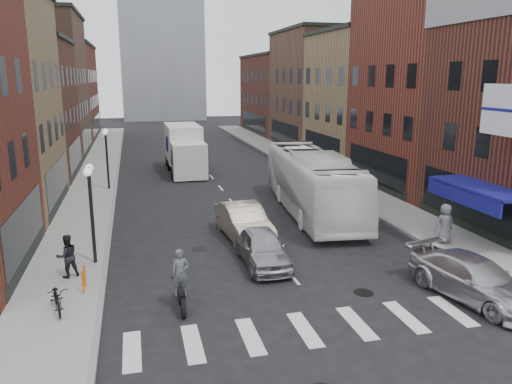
% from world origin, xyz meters
% --- Properties ---
extents(ground, '(160.00, 160.00, 0.00)m').
position_xyz_m(ground, '(0.00, 0.00, 0.00)').
color(ground, black).
rests_on(ground, ground).
extents(sidewalk_left, '(3.00, 74.00, 0.15)m').
position_xyz_m(sidewalk_left, '(-8.50, 22.00, 0.07)').
color(sidewalk_left, gray).
rests_on(sidewalk_left, ground).
extents(sidewalk_right, '(3.00, 74.00, 0.15)m').
position_xyz_m(sidewalk_right, '(8.50, 22.00, 0.07)').
color(sidewalk_right, gray).
rests_on(sidewalk_right, ground).
extents(curb_left, '(0.20, 74.00, 0.16)m').
position_xyz_m(curb_left, '(-7.00, 22.00, 0.00)').
color(curb_left, gray).
rests_on(curb_left, ground).
extents(curb_right, '(0.20, 74.00, 0.16)m').
position_xyz_m(curb_right, '(7.00, 22.00, 0.00)').
color(curb_right, gray).
rests_on(curb_right, ground).
extents(crosswalk_stripes, '(12.00, 2.20, 0.01)m').
position_xyz_m(crosswalk_stripes, '(0.00, -3.00, 0.00)').
color(crosswalk_stripes, silver).
rests_on(crosswalk_stripes, ground).
extents(bldg_left_far_a, '(10.30, 12.20, 13.30)m').
position_xyz_m(bldg_left_far_a, '(-14.99, 35.00, 6.65)').
color(bldg_left_far_a, brown).
rests_on(bldg_left_far_a, ground).
extents(bldg_left_far_b, '(10.30, 16.20, 11.30)m').
position_xyz_m(bldg_left_far_b, '(-14.99, 49.00, 5.65)').
color(bldg_left_far_b, maroon).
rests_on(bldg_left_far_b, ground).
extents(bldg_right_mid_a, '(10.30, 10.20, 14.30)m').
position_xyz_m(bldg_right_mid_a, '(15.00, 14.00, 7.15)').
color(bldg_right_mid_a, maroon).
rests_on(bldg_right_mid_a, ground).
extents(bldg_right_mid_b, '(10.30, 10.20, 11.30)m').
position_xyz_m(bldg_right_mid_b, '(14.99, 24.00, 5.65)').
color(bldg_right_mid_b, '#957D52').
rests_on(bldg_right_mid_b, ground).
extents(bldg_right_far_a, '(10.30, 12.20, 12.30)m').
position_xyz_m(bldg_right_far_a, '(14.99, 35.00, 6.15)').
color(bldg_right_far_a, brown).
rests_on(bldg_right_far_a, ground).
extents(bldg_right_far_b, '(10.30, 16.20, 10.30)m').
position_xyz_m(bldg_right_far_b, '(14.99, 49.00, 5.15)').
color(bldg_right_far_b, '#4E271C').
rests_on(bldg_right_far_b, ground).
extents(awning_blue, '(1.80, 5.00, 0.78)m').
position_xyz_m(awning_blue, '(8.93, 2.50, 2.63)').
color(awning_blue, navy).
rests_on(awning_blue, ground).
extents(billboard_sign, '(1.52, 3.00, 3.70)m').
position_xyz_m(billboard_sign, '(8.59, 0.50, 6.13)').
color(billboard_sign, black).
rests_on(billboard_sign, ground).
extents(streetlamp_near, '(0.32, 1.22, 4.11)m').
position_xyz_m(streetlamp_near, '(-7.40, 4.00, 2.91)').
color(streetlamp_near, black).
rests_on(streetlamp_near, ground).
extents(streetlamp_far, '(0.32, 1.22, 4.11)m').
position_xyz_m(streetlamp_far, '(-7.40, 18.00, 2.91)').
color(streetlamp_far, black).
rests_on(streetlamp_far, ground).
extents(bike_rack, '(0.08, 0.68, 0.80)m').
position_xyz_m(bike_rack, '(-7.60, 1.30, 0.55)').
color(bike_rack, '#D8590C').
rests_on(bike_rack, sidewalk_left).
extents(box_truck, '(2.67, 8.45, 3.67)m').
position_xyz_m(box_truck, '(-1.72, 23.54, 1.81)').
color(box_truck, white).
rests_on(box_truck, ground).
extents(motorcycle_rider, '(0.58, 2.02, 2.06)m').
position_xyz_m(motorcycle_rider, '(-4.39, -0.69, 0.96)').
color(motorcycle_rider, black).
rests_on(motorcycle_rider, ground).
extents(transit_bus, '(4.11, 12.66, 3.47)m').
position_xyz_m(transit_bus, '(3.92, 9.65, 1.73)').
color(transit_bus, white).
rests_on(transit_bus, ground).
extents(sedan_left_near, '(1.74, 4.26, 1.45)m').
position_xyz_m(sedan_left_near, '(-0.80, 2.50, 0.72)').
color(sedan_left_near, '#A6A6AB').
rests_on(sedan_left_near, ground).
extents(sedan_left_far, '(2.08, 5.01, 1.61)m').
position_xyz_m(sedan_left_far, '(-0.80, 6.00, 0.81)').
color(sedan_left_far, '#B9AA96').
rests_on(sedan_left_far, ground).
extents(curb_car, '(3.02, 5.29, 1.44)m').
position_xyz_m(curb_car, '(5.44, -2.31, 0.72)').
color(curb_car, silver).
rests_on(curb_car, ground).
extents(parked_bicycle, '(0.96, 1.79, 0.89)m').
position_xyz_m(parked_bicycle, '(-8.27, -0.21, 0.60)').
color(parked_bicycle, black).
rests_on(parked_bicycle, sidewalk_left).
extents(ped_left_solo, '(0.92, 0.74, 1.64)m').
position_xyz_m(ped_left_solo, '(-8.27, 2.66, 0.97)').
color(ped_left_solo, black).
rests_on(ped_left_solo, sidewalk_left).
extents(ped_right_c, '(0.88, 0.57, 1.80)m').
position_xyz_m(ped_right_c, '(7.74, 2.78, 1.05)').
color(ped_right_c, slate).
rests_on(ped_right_c, sidewalk_right).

